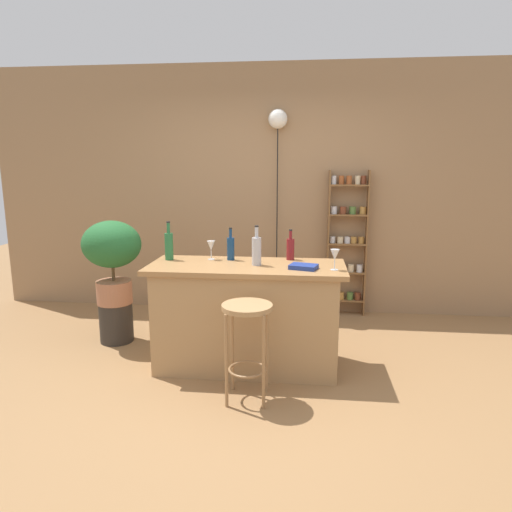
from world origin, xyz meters
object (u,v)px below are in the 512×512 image
at_px(potted_plant, 112,252).
at_px(bottle_soda_blue, 231,248).
at_px(cookbook, 304,267).
at_px(bottle_sauce_amber, 290,248).
at_px(bottle_wine_red, 169,245).
at_px(wine_glass_center, 211,246).
at_px(spice_shelf, 347,242).
at_px(bottle_olive_oil, 257,250).
at_px(plant_stool, 116,322).
at_px(pendant_globe_light, 278,122).
at_px(wine_glass_left, 335,255).
at_px(bar_stool, 247,329).

distance_m(potted_plant, bottle_soda_blue, 1.21).
bearing_deg(cookbook, bottle_sauce_amber, 124.65).
xyz_separation_m(bottle_wine_red, wine_glass_center, (0.36, 0.05, -0.01)).
relative_size(spice_shelf, bottle_sauce_amber, 6.17).
xyz_separation_m(bottle_olive_oil, wine_glass_center, (-0.42, 0.18, -0.01)).
xyz_separation_m(plant_stool, potted_plant, (0.00, 0.00, 0.69)).
height_order(spice_shelf, cookbook, spice_shelf).
xyz_separation_m(potted_plant, cookbook, (1.81, -0.52, 0.02)).
distance_m(potted_plant, pendant_globe_light, 2.25).
relative_size(spice_shelf, plant_stool, 4.25).
xyz_separation_m(wine_glass_left, cookbook, (-0.24, 0.01, -0.10)).
relative_size(bottle_olive_oil, bottle_soda_blue, 1.16).
distance_m(plant_stool, bottle_sauce_amber, 1.87).
xyz_separation_m(cookbook, pendant_globe_light, (-0.32, 1.64, 1.25)).
height_order(wine_glass_center, pendant_globe_light, pendant_globe_light).
relative_size(potted_plant, pendant_globe_light, 0.35).
bearing_deg(potted_plant, bottle_wine_red, -24.16).
relative_size(bottle_olive_oil, cookbook, 1.56).
distance_m(potted_plant, bottle_olive_oil, 1.49).
height_order(plant_stool, potted_plant, potted_plant).
bearing_deg(wine_glass_center, pendant_globe_light, 70.42).
xyz_separation_m(potted_plant, bottle_wine_red, (0.65, -0.29, 0.13)).
distance_m(spice_shelf, cookbook, 1.69).
distance_m(bottle_olive_oil, wine_glass_left, 0.64).
bearing_deg(bottle_sauce_amber, spice_shelf, 65.02).
distance_m(spice_shelf, potted_plant, 2.53).
xyz_separation_m(bottle_sauce_amber, wine_glass_center, (-0.68, -0.07, 0.02)).
distance_m(plant_stool, bottle_wine_red, 1.08).
relative_size(bottle_soda_blue, pendant_globe_light, 0.12).
height_order(bottle_wine_red, bottle_olive_oil, bottle_wine_red).
xyz_separation_m(plant_stool, bottle_soda_blue, (1.18, -0.24, 0.80)).
height_order(bottle_sauce_amber, cookbook, bottle_sauce_amber).
height_order(bottle_wine_red, wine_glass_left, bottle_wine_red).
relative_size(potted_plant, bottle_soda_blue, 2.84).
bearing_deg(cookbook, bottle_olive_oil, -178.34).
bearing_deg(bar_stool, bottle_soda_blue, 107.57).
height_order(bottle_soda_blue, cookbook, bottle_soda_blue).
height_order(spice_shelf, potted_plant, spice_shelf).
distance_m(potted_plant, wine_glass_center, 1.04).
height_order(bottle_sauce_amber, bottle_soda_blue, bottle_soda_blue).
distance_m(plant_stool, cookbook, 2.01).
relative_size(bottle_wine_red, wine_glass_left, 2.04).
bearing_deg(pendant_globe_light, bar_stool, -92.00).
relative_size(bottle_wine_red, cookbook, 1.59).
bearing_deg(wine_glass_left, spice_shelf, 81.85).
bearing_deg(plant_stool, bottle_olive_oil, -16.66).
distance_m(plant_stool, wine_glass_center, 1.31).
distance_m(bar_stool, wine_glass_center, 0.97).
bearing_deg(bottle_sauce_amber, bottle_olive_oil, -136.77).
relative_size(bottle_wine_red, bottle_sauce_amber, 1.26).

